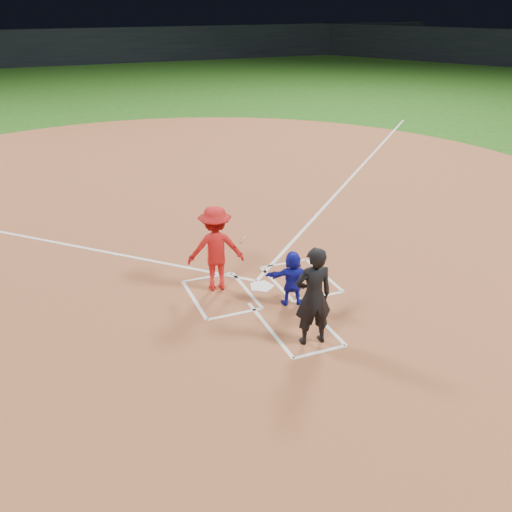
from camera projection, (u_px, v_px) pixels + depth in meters
name	position (u px, v px, depth m)	size (l,w,h in m)	color
ground	(262.00, 287.00, 12.90)	(120.00, 120.00, 0.00)	#1D4C13
home_plate_dirt	(188.00, 205.00, 17.95)	(28.00, 28.00, 0.01)	brown
stadium_wall_far	(61.00, 47.00, 52.59)	(80.00, 1.20, 3.20)	black
home_plate	(262.00, 286.00, 12.90)	(0.60, 0.60, 0.02)	white
catcher	(292.00, 278.00, 11.95)	(1.12, 0.36, 1.21)	#1417A5
umpire	(313.00, 296.00, 10.45)	(0.71, 0.47, 1.96)	black
chalk_markings	(194.00, 212.00, 17.34)	(28.35, 17.32, 0.01)	white
batter_at_plate	(216.00, 249.00, 12.46)	(1.52, 1.02, 1.93)	red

